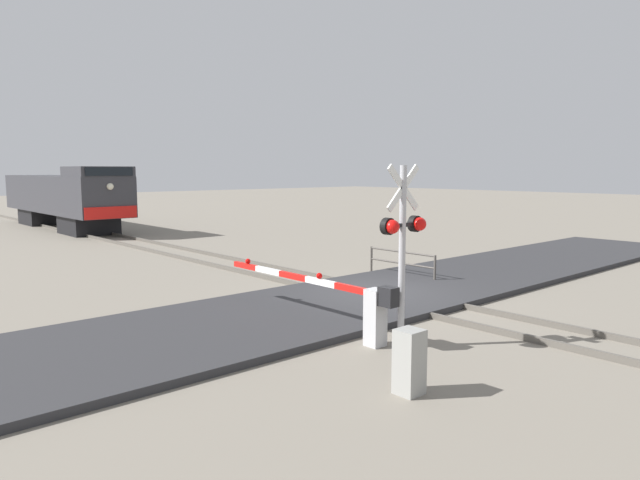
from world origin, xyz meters
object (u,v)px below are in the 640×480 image
locomotive (65,197)px  crossing_signal (403,236)px  guard_railing (401,260)px  crossing_gate (351,302)px  utility_cabinet (409,362)px

locomotive → crossing_signal: bearing=-95.9°
crossing_signal → guard_railing: (5.85, 4.97, -1.69)m
guard_railing → crossing_gate: bearing=-148.2°
locomotive → guard_railing: bearing=-83.6°
crossing_gate → guard_railing: (6.19, 3.84, -0.19)m
crossing_signal → utility_cabinet: 3.08m
crossing_signal → utility_cabinet: crossing_signal is taller
crossing_signal → utility_cabinet: bearing=-136.9°
utility_cabinet → guard_railing: bearing=41.0°
crossing_signal → crossing_gate: (-0.34, 1.14, -1.49)m
utility_cabinet → guard_railing: utility_cabinet is taller
locomotive → guard_railing: (2.80, -24.76, -1.37)m
crossing_gate → locomotive: bearing=83.2°
crossing_gate → guard_railing: size_ratio=2.01×
crossing_gate → guard_railing: bearing=31.8°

